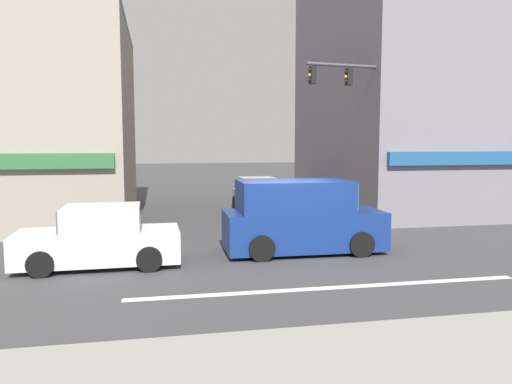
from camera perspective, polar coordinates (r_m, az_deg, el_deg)
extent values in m
plane|color=#3D3D3F|center=(14.61, 3.86, -7.00)|extent=(120.00, 120.00, 0.00)
cube|color=silver|center=(11.37, 8.57, -10.77)|extent=(9.00, 0.24, 0.01)
cube|color=slate|center=(26.82, 21.14, 10.97)|extent=(12.49, 11.28, 11.64)
cylinder|color=#4C3823|center=(22.00, 18.50, 0.08)|extent=(0.32, 0.32, 2.29)
sphere|color=#337038|center=(21.91, 18.70, 6.37)|extent=(3.37, 3.37, 3.37)
cylinder|color=brown|center=(18.62, -22.92, 8.01)|extent=(0.22, 0.22, 8.19)
cube|color=#473828|center=(19.15, -23.38, 19.11)|extent=(1.40, 0.12, 0.10)
cylinder|color=brown|center=(25.47, 14.23, 7.53)|extent=(0.22, 0.22, 8.14)
cube|color=#473828|center=(25.85, 14.45, 15.68)|extent=(1.40, 0.12, 0.10)
cylinder|color=#47474C|center=(20.35, 18.14, 5.15)|extent=(0.18, 0.18, 6.20)
cylinder|color=#47474C|center=(19.19, 12.52, 13.82)|extent=(4.77, 0.75, 0.12)
cube|color=black|center=(19.52, 14.34, 12.45)|extent=(0.23, 0.26, 0.60)
sphere|color=black|center=(19.48, 14.05, 13.01)|extent=(0.12, 0.12, 0.12)
sphere|color=orange|center=(19.45, 14.04, 12.48)|extent=(0.12, 0.12, 0.12)
sphere|color=black|center=(19.43, 14.03, 11.96)|extent=(0.12, 0.12, 0.12)
cube|color=black|center=(18.78, 10.57, 12.80)|extent=(0.23, 0.26, 0.60)
sphere|color=black|center=(18.74, 10.25, 13.38)|extent=(0.12, 0.12, 0.12)
sphere|color=orange|center=(18.72, 10.24, 12.83)|extent=(0.12, 0.12, 0.12)
sphere|color=black|center=(18.70, 10.23, 12.28)|extent=(0.12, 0.12, 0.12)
cube|color=black|center=(18.12, 6.49, 13.12)|extent=(0.23, 0.26, 0.60)
sphere|color=black|center=(18.10, 6.15, 13.71)|extent=(0.12, 0.12, 0.12)
sphere|color=orange|center=(18.07, 6.14, 13.14)|extent=(0.12, 0.12, 0.12)
sphere|color=black|center=(18.05, 6.13, 12.58)|extent=(0.12, 0.12, 0.12)
cube|color=navy|center=(14.68, 5.46, -4.31)|extent=(4.62, 1.90, 1.10)
cube|color=navy|center=(14.45, 4.35, -0.45)|extent=(3.22, 1.84, 0.90)
cube|color=#475666|center=(14.95, 10.36, -0.32)|extent=(0.08, 1.66, 0.76)
cylinder|color=black|center=(16.03, 9.46, -4.60)|extent=(0.72, 0.21, 0.72)
cylinder|color=black|center=(14.34, 11.98, -5.88)|extent=(0.72, 0.21, 0.72)
cylinder|color=black|center=(15.30, -0.67, -5.02)|extent=(0.72, 0.21, 0.72)
cylinder|color=black|center=(13.53, 0.67, -6.46)|extent=(0.72, 0.21, 0.72)
cube|color=#B7B29E|center=(22.75, 0.33, -0.98)|extent=(1.85, 4.16, 0.80)
cube|color=#B7B29E|center=(22.78, 0.27, 0.85)|extent=(1.63, 1.96, 0.64)
cube|color=#475666|center=(21.84, 0.87, 0.63)|extent=(1.44, 0.11, 0.54)
cylinder|color=black|center=(21.79, 3.30, -1.88)|extent=(0.20, 0.65, 0.64)
cylinder|color=black|center=(21.36, -1.08, -2.02)|extent=(0.20, 0.65, 0.64)
cylinder|color=black|center=(24.21, 1.56, -1.09)|extent=(0.20, 0.65, 0.64)
cylinder|color=black|center=(23.83, -2.39, -1.21)|extent=(0.20, 0.65, 0.64)
cube|color=silver|center=(13.62, -17.52, -5.88)|extent=(4.12, 1.75, 0.80)
cube|color=silver|center=(13.48, -17.19, -2.87)|extent=(1.92, 1.58, 0.64)
cube|color=#475666|center=(13.61, -21.26, -2.93)|extent=(0.08, 1.44, 0.54)
cylinder|color=black|center=(13.03, -23.46, -7.61)|extent=(0.64, 0.19, 0.64)
cylinder|color=black|center=(14.66, -22.15, -6.09)|extent=(0.64, 0.19, 0.64)
cylinder|color=black|center=(12.77, -12.11, -7.52)|extent=(0.64, 0.19, 0.64)
cylinder|color=black|center=(14.43, -12.11, -5.97)|extent=(0.64, 0.19, 0.64)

